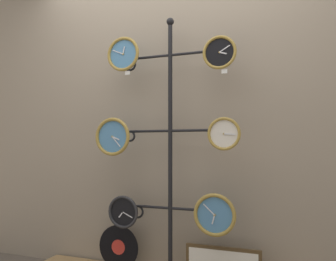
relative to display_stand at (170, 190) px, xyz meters
name	(u,v)px	position (x,y,z in m)	size (l,w,h in m)	color
shop_wall	(177,98)	(0.00, 0.16, 0.71)	(4.40, 0.04, 2.80)	gray
display_stand	(170,190)	(0.00, 0.00, 0.00)	(0.78, 0.34, 1.99)	black
clock_top_left	(123,54)	(-0.35, -0.09, 1.03)	(0.27, 0.04, 0.27)	#4C84B2
clock_top_right	(220,53)	(0.39, -0.09, 0.97)	(0.24, 0.04, 0.24)	black
clock_middle_left	(113,137)	(-0.42, -0.11, 0.40)	(0.29, 0.04, 0.29)	#4C84B2
clock_middle_right	(224,134)	(0.42, -0.11, 0.41)	(0.23, 0.04, 0.23)	silver
clock_bottom_left	(123,212)	(-0.35, -0.08, -0.17)	(0.25, 0.04, 0.25)	black
clock_bottom_right	(215,215)	(0.36, -0.12, -0.14)	(0.29, 0.04, 0.29)	#4C84B2
vinyl_record	(118,247)	(-0.43, 0.00, -0.46)	(0.34, 0.01, 0.34)	black
price_tag_upper	(127,73)	(-0.31, -0.09, 0.88)	(0.04, 0.00, 0.03)	white
price_tag_mid	(224,71)	(0.43, -0.10, 0.83)	(0.04, 0.00, 0.03)	white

